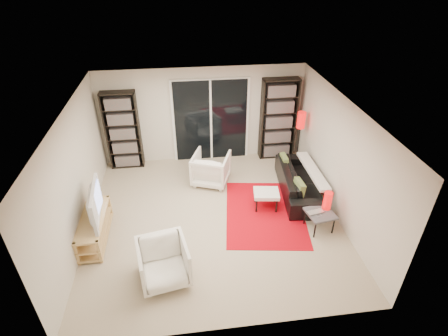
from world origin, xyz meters
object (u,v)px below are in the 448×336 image
(bookshelf_left, at_px, (123,131))
(armchair_back, at_px, (211,168))
(sofa, at_px, (300,181))
(armchair_front, at_px, (164,262))
(side_table, at_px, (320,214))
(bookshelf_right, at_px, (278,119))
(tv_stand, at_px, (95,227))
(floor_lamp, at_px, (301,126))
(ottoman, at_px, (266,194))

(bookshelf_left, xyz_separation_m, armchair_back, (2.03, -1.02, -0.60))
(sofa, bearing_deg, armchair_front, 131.13)
(side_table, bearing_deg, bookshelf_right, 92.09)
(bookshelf_left, relative_size, tv_stand, 1.44)
(bookshelf_right, bearing_deg, tv_stand, -147.74)
(sofa, bearing_deg, armchair_back, 76.72)
(sofa, xyz_separation_m, side_table, (0.01, -1.23, 0.06))
(bookshelf_left, relative_size, armchair_back, 2.38)
(floor_lamp, bearing_deg, armchair_front, -135.50)
(ottoman, xyz_separation_m, side_table, (0.88, -0.79, 0.01))
(armchair_back, bearing_deg, side_table, 155.75)
(ottoman, bearing_deg, armchair_back, 133.35)
(armchair_back, height_order, floor_lamp, floor_lamp)
(tv_stand, xyz_separation_m, sofa, (4.28, 0.95, 0.03))
(tv_stand, bearing_deg, bookshelf_right, 32.26)
(bookshelf_left, xyz_separation_m, floor_lamp, (4.24, -0.58, 0.15))
(armchair_back, distance_m, ottoman, 1.54)
(bookshelf_right, relative_size, ottoman, 3.66)
(side_table, height_order, floor_lamp, floor_lamp)
(armchair_front, height_order, floor_lamp, floor_lamp)
(bookshelf_right, height_order, sofa, bookshelf_right)
(bookshelf_right, xyz_separation_m, side_table, (0.11, -2.93, -0.69))
(bookshelf_left, xyz_separation_m, bookshelf_right, (3.85, -0.00, 0.07))
(armchair_front, relative_size, ottoman, 1.41)
(ottoman, distance_m, floor_lamp, 2.09)
(armchair_front, height_order, ottoman, armchair_front)
(side_table, bearing_deg, sofa, 90.27)
(bookshelf_left, distance_m, ottoman, 3.80)
(tv_stand, bearing_deg, ottoman, 8.44)
(bookshelf_right, xyz_separation_m, tv_stand, (-4.18, -2.64, -0.79))
(tv_stand, relative_size, side_table, 2.36)
(floor_lamp, bearing_deg, sofa, -104.25)
(bookshelf_right, distance_m, side_table, 3.01)
(sofa, distance_m, ottoman, 0.98)
(bookshelf_left, distance_m, armchair_front, 3.95)
(sofa, distance_m, floor_lamp, 1.42)
(armchair_front, bearing_deg, ottoman, 27.22)
(bookshelf_right, bearing_deg, ottoman, -109.80)
(armchair_back, xyz_separation_m, floor_lamp, (2.21, 0.44, 0.75))
(sofa, distance_m, armchair_front, 3.63)
(armchair_back, relative_size, side_table, 1.42)
(ottoman, height_order, side_table, same)
(bookshelf_left, height_order, armchair_back, bookshelf_left)
(armchair_back, bearing_deg, armchair_front, 89.64)
(bookshelf_left, distance_m, armchair_back, 2.35)
(tv_stand, distance_m, armchair_front, 1.74)
(armchair_back, bearing_deg, ottoman, 153.83)
(bookshelf_left, height_order, ottoman, bookshelf_left)
(side_table, bearing_deg, armchair_front, -164.07)
(sofa, xyz_separation_m, ottoman, (-0.87, -0.44, 0.05))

